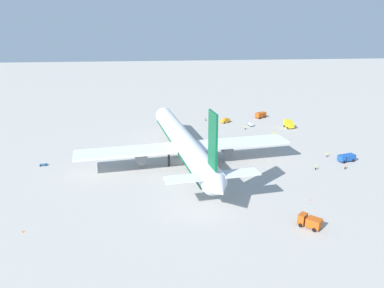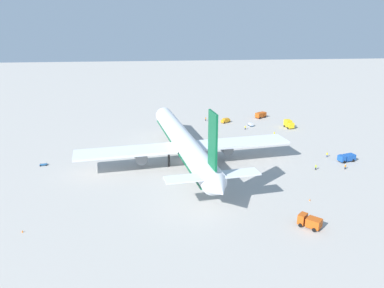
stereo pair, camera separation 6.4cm
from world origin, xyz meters
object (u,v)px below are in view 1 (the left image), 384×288
(service_truck_2, at_px, (310,221))
(ground_worker_2, at_px, (206,119))
(service_truck_3, at_px, (347,158))
(service_van, at_px, (225,120))
(service_truck_1, at_px, (261,115))
(ground_worker_5, at_px, (345,167))
(traffic_cone_0, at_px, (22,231))
(baggage_cart_0, at_px, (251,124))
(ground_worker_1, at_px, (327,155))
(traffic_cone_1, at_px, (310,200))
(ground_worker_3, at_px, (274,134))
(airliner, at_px, (183,142))
(ground_worker_4, at_px, (316,167))
(ground_worker_0, at_px, (245,128))
(baggage_cart_1, at_px, (43,165))
(service_truck_0, at_px, (289,124))

(service_truck_2, bearing_deg, ground_worker_2, 6.47)
(service_truck_3, relative_size, service_van, 1.34)
(service_truck_1, distance_m, ground_worker_5, 64.44)
(traffic_cone_0, bearing_deg, baggage_cart_0, -42.04)
(ground_worker_1, relative_size, traffic_cone_1, 3.17)
(ground_worker_2, distance_m, ground_worker_3, 34.80)
(airliner, xyz_separation_m, service_truck_2, (-42.06, -24.60, -5.43))
(ground_worker_4, bearing_deg, ground_worker_2, 22.83)
(service_truck_2, height_order, ground_worker_3, service_truck_2)
(service_truck_3, height_order, ground_worker_1, service_truck_3)
(ground_worker_1, bearing_deg, ground_worker_5, -175.15)
(service_truck_3, xyz_separation_m, ground_worker_0, (39.29, 23.97, -0.48))
(ground_worker_0, relative_size, ground_worker_2, 0.98)
(service_truck_2, bearing_deg, baggage_cart_1, 57.21)
(baggage_cart_0, height_order, baggage_cart_1, baggage_cart_0)
(ground_worker_0, xyz_separation_m, ground_worker_5, (-45.61, -20.33, -0.03))
(ground_worker_1, bearing_deg, service_truck_3, -134.12)
(traffic_cone_0, bearing_deg, ground_worker_2, -30.56)
(ground_worker_5, bearing_deg, ground_worker_0, 24.02)
(service_truck_0, xyz_separation_m, traffic_cone_0, (-73.80, 85.49, -1.41))
(service_truck_0, bearing_deg, ground_worker_4, 170.49)
(traffic_cone_1, bearing_deg, ground_worker_3, -8.23)
(ground_worker_3, bearing_deg, traffic_cone_0, 129.66)
(airliner, height_order, traffic_cone_1, airliner)
(ground_worker_1, bearing_deg, airliner, 90.24)
(ground_worker_1, relative_size, traffic_cone_0, 3.17)
(baggage_cart_1, height_order, traffic_cone_1, traffic_cone_1)
(service_truck_0, distance_m, service_van, 27.18)
(baggage_cart_1, bearing_deg, ground_worker_3, -74.39)
(service_truck_0, distance_m, baggage_cart_1, 97.52)
(ground_worker_4, bearing_deg, baggage_cart_1, 81.65)
(baggage_cart_1, height_order, ground_worker_2, ground_worker_2)
(service_truck_2, relative_size, baggage_cart_1, 1.78)
(service_truck_0, relative_size, ground_worker_0, 3.28)
(baggage_cart_1, bearing_deg, traffic_cone_1, -113.37)
(service_truck_1, relative_size, ground_worker_3, 3.19)
(airliner, xyz_separation_m, baggage_cart_1, (2.19, 44.09, -6.59))
(ground_worker_1, distance_m, traffic_cone_0, 94.10)
(baggage_cart_1, bearing_deg, ground_worker_5, -97.80)
(service_truck_2, bearing_deg, traffic_cone_0, 86.14)
(ground_worker_0, bearing_deg, ground_worker_3, -137.46)
(airliner, relative_size, ground_worker_5, 49.08)
(service_van, bearing_deg, ground_worker_5, -155.16)
(baggage_cart_1, bearing_deg, ground_worker_4, -98.35)
(baggage_cart_1, distance_m, ground_worker_0, 79.73)
(ground_worker_1, bearing_deg, ground_worker_3, 22.36)
(service_van, height_order, ground_worker_1, service_van)
(airliner, bearing_deg, ground_worker_1, -89.76)
(ground_worker_5, distance_m, traffic_cone_1, 27.06)
(service_truck_0, xyz_separation_m, ground_worker_5, (-46.50, -1.48, -0.88))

